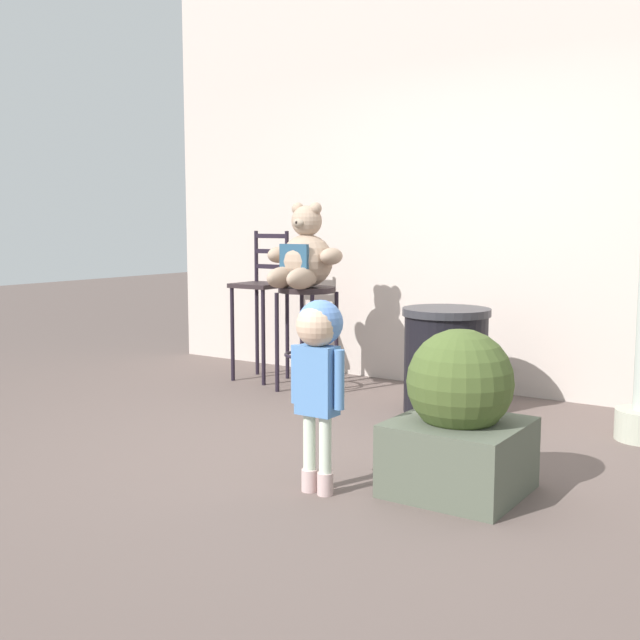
{
  "coord_description": "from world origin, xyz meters",
  "views": [
    {
      "loc": [
        2.26,
        -3.43,
        1.27
      ],
      "look_at": [
        -0.42,
        0.53,
        0.67
      ],
      "focal_mm": 43.87,
      "sensor_mm": 36.0,
      "label": 1
    }
  ],
  "objects_px": {
    "bar_stool_with_teddy": "(307,316)",
    "trash_bin": "(445,360)",
    "bar_chair_empty": "(262,295)",
    "planter_with_shrub": "(459,419)",
    "teddy_bear": "(304,257)",
    "child_walking": "(318,354)"
  },
  "relations": [
    {
      "from": "bar_stool_with_teddy",
      "to": "child_walking",
      "type": "height_order",
      "value": "child_walking"
    },
    {
      "from": "child_walking",
      "to": "trash_bin",
      "type": "relative_size",
      "value": 1.3
    },
    {
      "from": "teddy_bear",
      "to": "planter_with_shrub",
      "type": "bearing_deg",
      "value": -36.9
    },
    {
      "from": "child_walking",
      "to": "trash_bin",
      "type": "distance_m",
      "value": 1.84
    },
    {
      "from": "child_walking",
      "to": "bar_chair_empty",
      "type": "height_order",
      "value": "bar_chair_empty"
    },
    {
      "from": "teddy_bear",
      "to": "bar_chair_empty",
      "type": "relative_size",
      "value": 0.52
    },
    {
      "from": "teddy_bear",
      "to": "planter_with_shrub",
      "type": "xyz_separation_m",
      "value": [
        1.89,
        -1.42,
        -0.66
      ]
    },
    {
      "from": "child_walking",
      "to": "planter_with_shrub",
      "type": "bearing_deg",
      "value": -92.86
    },
    {
      "from": "teddy_bear",
      "to": "trash_bin",
      "type": "bearing_deg",
      "value": 0.24
    },
    {
      "from": "trash_bin",
      "to": "bar_stool_with_teddy",
      "type": "bearing_deg",
      "value": 178.64
    },
    {
      "from": "bar_chair_empty",
      "to": "planter_with_shrub",
      "type": "relative_size",
      "value": 1.54
    },
    {
      "from": "planter_with_shrub",
      "to": "bar_chair_empty",
      "type": "bearing_deg",
      "value": 146.63
    },
    {
      "from": "bar_stool_with_teddy",
      "to": "planter_with_shrub",
      "type": "distance_m",
      "value": 2.4
    },
    {
      "from": "bar_stool_with_teddy",
      "to": "teddy_bear",
      "type": "height_order",
      "value": "teddy_bear"
    },
    {
      "from": "bar_stool_with_teddy",
      "to": "trash_bin",
      "type": "xyz_separation_m",
      "value": [
        1.16,
        -0.03,
        -0.22
      ]
    },
    {
      "from": "bar_chair_empty",
      "to": "planter_with_shrub",
      "type": "xyz_separation_m",
      "value": [
        2.45,
        -1.61,
        -0.33
      ]
    },
    {
      "from": "teddy_bear",
      "to": "bar_chair_empty",
      "type": "distance_m",
      "value": 0.67
    },
    {
      "from": "bar_stool_with_teddy",
      "to": "planter_with_shrub",
      "type": "xyz_separation_m",
      "value": [
        1.89,
        -1.45,
        -0.22
      ]
    },
    {
      "from": "trash_bin",
      "to": "bar_chair_empty",
      "type": "relative_size",
      "value": 0.58
    },
    {
      "from": "teddy_bear",
      "to": "bar_chair_empty",
      "type": "xyz_separation_m",
      "value": [
        -0.56,
        0.19,
        -0.33
      ]
    },
    {
      "from": "teddy_bear",
      "to": "bar_stool_with_teddy",
      "type": "bearing_deg",
      "value": 90.0
    },
    {
      "from": "bar_stool_with_teddy",
      "to": "planter_with_shrub",
      "type": "relative_size",
      "value": 1.01
    }
  ]
}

